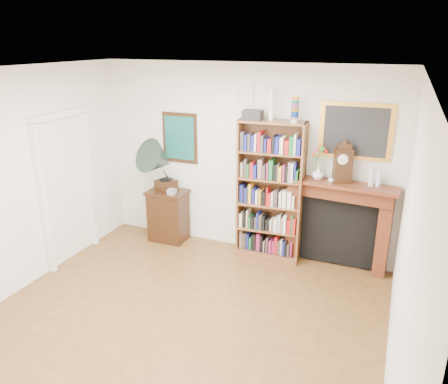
# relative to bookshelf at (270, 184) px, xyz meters

# --- Properties ---
(room) EXTENTS (4.51, 5.01, 2.81)m
(room) POSITION_rel_bookshelf_xyz_m (-0.47, -2.31, 0.25)
(room) COLOR #56381A
(room) RESTS_ON ground
(door_casing) EXTENTS (0.08, 1.02, 2.17)m
(door_casing) POSITION_rel_bookshelf_xyz_m (-2.67, -1.11, 0.12)
(door_casing) COLOR white
(door_casing) RESTS_ON left_wall
(teal_poster) EXTENTS (0.58, 0.04, 0.78)m
(teal_poster) POSITION_rel_bookshelf_xyz_m (-1.52, 0.17, 0.50)
(teal_poster) COLOR black
(teal_poster) RESTS_ON back_wall
(small_picture) EXTENTS (0.26, 0.04, 0.30)m
(small_picture) POSITION_rel_bookshelf_xyz_m (-0.47, 0.17, 1.20)
(small_picture) COLOR white
(small_picture) RESTS_ON back_wall
(gilt_painting) EXTENTS (0.95, 0.04, 0.75)m
(gilt_painting) POSITION_rel_bookshelf_xyz_m (1.08, 0.17, 0.80)
(gilt_painting) COLOR gold
(gilt_painting) RESTS_ON back_wall
(bookshelf) EXTENTS (0.96, 0.40, 2.36)m
(bookshelf) POSITION_rel_bookshelf_xyz_m (0.00, 0.00, 0.00)
(bookshelf) COLOR brown
(bookshelf) RESTS_ON floor
(side_cabinet) EXTENTS (0.62, 0.46, 0.83)m
(side_cabinet) POSITION_rel_bookshelf_xyz_m (-1.65, -0.05, -0.73)
(side_cabinet) COLOR black
(side_cabinet) RESTS_ON floor
(fireplace) EXTENTS (1.54, 0.48, 1.28)m
(fireplace) POSITION_rel_bookshelf_xyz_m (0.98, 0.08, -0.39)
(fireplace) COLOR #501C12
(fireplace) RESTS_ON floor
(gramophone) EXTENTS (0.73, 0.81, 0.88)m
(gramophone) POSITION_rel_bookshelf_xyz_m (-1.69, -0.17, 0.19)
(gramophone) COLOR black
(gramophone) RESTS_ON side_cabinet
(cd_stack) EXTENTS (0.13, 0.13, 0.08)m
(cd_stack) POSITION_rel_bookshelf_xyz_m (-1.51, -0.16, -0.27)
(cd_stack) COLOR #A3A3AF
(cd_stack) RESTS_ON side_cabinet
(mantel_clock) EXTENTS (0.26, 0.21, 0.54)m
(mantel_clock) POSITION_rel_bookshelf_xyz_m (0.98, 0.01, 0.39)
(mantel_clock) COLOR black
(mantel_clock) RESTS_ON fireplace
(flower_vase) EXTENTS (0.21, 0.21, 0.17)m
(flower_vase) POSITION_rel_bookshelf_xyz_m (0.66, 0.05, 0.22)
(flower_vase) COLOR white
(flower_vase) RESTS_ON fireplace
(teacup) EXTENTS (0.08, 0.08, 0.06)m
(teacup) POSITION_rel_bookshelf_xyz_m (0.85, -0.02, 0.16)
(teacup) COLOR white
(teacup) RESTS_ON fireplace
(bottle_left) EXTENTS (0.07, 0.07, 0.24)m
(bottle_left) POSITION_rel_bookshelf_xyz_m (1.35, 0.03, 0.25)
(bottle_left) COLOR silver
(bottle_left) RESTS_ON fireplace
(bottle_right) EXTENTS (0.06, 0.06, 0.20)m
(bottle_right) POSITION_rel_bookshelf_xyz_m (1.44, 0.05, 0.23)
(bottle_right) COLOR silver
(bottle_right) RESTS_ON fireplace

